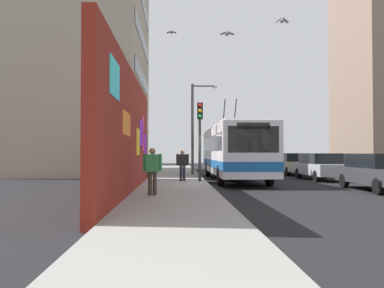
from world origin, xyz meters
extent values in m
plane|color=black|center=(0.00, 0.00, 0.00)|extent=(80.00, 80.00, 0.00)
cube|color=gray|center=(0.00, 1.60, 0.07)|extent=(48.00, 3.20, 0.15)
cube|color=maroon|center=(-4.15, 3.35, 2.34)|extent=(13.71, 0.30, 4.69)
cube|color=#33D8E5|center=(-8.66, 3.19, 3.58)|extent=(1.54, 0.02, 1.00)
cube|color=#F2338C|center=(0.06, 3.19, 2.57)|extent=(0.80, 0.02, 1.72)
cube|color=#8C19D8|center=(-0.93, 3.19, 2.53)|extent=(1.71, 0.02, 1.17)
cube|color=#8C19D8|center=(1.30, 3.19, 2.02)|extent=(1.11, 0.02, 1.18)
cube|color=yellow|center=(-2.51, 3.19, 2.08)|extent=(1.20, 0.02, 1.13)
cube|color=orange|center=(-6.24, 3.19, 2.57)|extent=(1.88, 0.02, 0.76)
cube|color=#9E937F|center=(11.99, 9.20, 8.94)|extent=(13.91, 9.78, 17.89)
cube|color=black|center=(11.99, 4.29, 4.40)|extent=(11.82, 0.04, 1.10)
cube|color=black|center=(11.99, 4.29, 7.60)|extent=(11.82, 0.04, 1.10)
cube|color=black|center=(11.99, 4.29, 10.80)|extent=(11.82, 0.04, 1.10)
cube|color=black|center=(11.99, 4.29, 14.00)|extent=(11.82, 0.04, 1.10)
cube|color=gray|center=(14.25, -17.00, 10.47)|extent=(8.45, 6.38, 20.93)
cube|color=silver|center=(3.26, -1.80, 1.75)|extent=(11.40, 2.65, 2.59)
cube|color=silver|center=(3.26, -1.80, 3.10)|extent=(10.95, 2.44, 0.12)
cube|color=#1959A5|center=(3.26, -1.80, 1.00)|extent=(11.42, 2.67, 0.44)
cube|color=black|center=(-2.42, -1.80, 2.20)|extent=(0.04, 2.25, 1.17)
cube|color=black|center=(3.26, -1.80, 2.13)|extent=(10.49, 2.68, 0.83)
cube|color=orange|center=(-2.41, -1.80, 2.79)|extent=(0.06, 1.46, 0.28)
cylinder|color=black|center=(4.97, -2.15, 3.94)|extent=(1.43, 0.06, 2.00)
cylinder|color=black|center=(4.97, -1.45, 3.94)|extent=(1.43, 0.06, 2.00)
cylinder|color=black|center=(-0.39, -3.00, 0.50)|extent=(1.00, 0.28, 1.00)
cylinder|color=black|center=(-0.39, -0.60, 0.50)|extent=(1.00, 0.28, 1.00)
cylinder|color=black|center=(6.91, -3.00, 0.50)|extent=(1.00, 0.28, 1.00)
cylinder|color=black|center=(6.91, -0.60, 0.50)|extent=(1.00, 0.28, 1.00)
cube|color=#38383D|center=(-3.05, -7.00, 0.65)|extent=(4.50, 1.81, 0.66)
cube|color=black|center=(-2.96, -7.00, 1.28)|extent=(2.70, 1.63, 0.60)
cylinder|color=black|center=(-4.54, -6.20, 0.32)|extent=(0.64, 0.22, 0.64)
cylinder|color=black|center=(-1.57, -7.80, 0.32)|extent=(0.64, 0.22, 0.64)
cylinder|color=black|center=(-1.57, -6.20, 0.32)|extent=(0.64, 0.22, 0.64)
cube|color=#B7B7BC|center=(3.32, -7.00, 0.65)|extent=(4.67, 1.85, 0.66)
cube|color=black|center=(3.42, -7.00, 1.28)|extent=(2.80, 1.66, 0.60)
cylinder|color=black|center=(1.78, -7.82, 0.32)|extent=(0.64, 0.22, 0.64)
cylinder|color=black|center=(1.78, -6.18, 0.32)|extent=(0.64, 0.22, 0.64)
cylinder|color=black|center=(4.86, -7.82, 0.32)|extent=(0.64, 0.22, 0.64)
cylinder|color=black|center=(4.86, -6.18, 0.32)|extent=(0.64, 0.22, 0.64)
cube|color=#C6B793|center=(8.60, -7.00, 0.65)|extent=(4.49, 1.82, 0.66)
cube|color=black|center=(8.69, -7.00, 1.28)|extent=(2.70, 1.64, 0.60)
cylinder|color=black|center=(7.12, -7.81, 0.32)|extent=(0.64, 0.22, 0.64)
cylinder|color=black|center=(7.12, -6.19, 0.32)|extent=(0.64, 0.22, 0.64)
cylinder|color=black|center=(10.08, -7.81, 0.32)|extent=(0.64, 0.22, 0.64)
cylinder|color=black|center=(10.08, -6.19, 0.32)|extent=(0.64, 0.22, 0.64)
cube|color=navy|center=(14.13, -7.00, 0.65)|extent=(4.08, 1.81, 0.66)
cube|color=black|center=(14.21, -7.00, 1.28)|extent=(2.45, 1.63, 0.60)
cylinder|color=black|center=(12.79, -7.81, 0.32)|extent=(0.64, 0.22, 0.64)
cylinder|color=black|center=(12.79, -6.19, 0.32)|extent=(0.64, 0.22, 0.64)
cylinder|color=black|center=(15.48, -7.81, 0.32)|extent=(0.64, 0.22, 0.64)
cylinder|color=black|center=(15.48, -6.19, 0.32)|extent=(0.64, 0.22, 0.64)
cylinder|color=#1E1E2D|center=(0.81, 1.15, 0.55)|extent=(0.14, 0.14, 0.79)
cylinder|color=#1E1E2D|center=(0.81, 1.31, 0.55)|extent=(0.14, 0.14, 0.79)
cube|color=black|center=(0.81, 1.23, 1.24)|extent=(0.22, 0.46, 0.59)
cylinder|color=black|center=(0.81, 0.95, 1.27)|extent=(0.09, 0.09, 0.56)
cylinder|color=black|center=(0.81, 1.51, 1.27)|extent=(0.09, 0.09, 0.56)
sphere|color=#936B4C|center=(0.81, 1.23, 1.64)|extent=(0.21, 0.21, 0.21)
cylinder|color=#3F3326|center=(-5.60, 2.30, 0.55)|extent=(0.14, 0.14, 0.81)
cylinder|color=#3F3326|center=(-5.60, 2.47, 0.55)|extent=(0.14, 0.14, 0.81)
cube|color=#338C4C|center=(-5.60, 2.39, 1.26)|extent=(0.22, 0.47, 0.61)
cylinder|color=#338C4C|center=(-5.60, 2.10, 1.29)|extent=(0.09, 0.09, 0.58)
cylinder|color=#338C4C|center=(-5.60, 2.67, 1.29)|extent=(0.09, 0.09, 0.58)
sphere|color=#936B4C|center=(-5.60, 2.39, 1.67)|extent=(0.22, 0.22, 0.22)
cylinder|color=#2D382D|center=(0.60, 0.35, 2.17)|extent=(0.14, 0.14, 4.04)
cube|color=black|center=(0.38, 0.35, 3.74)|extent=(0.20, 0.28, 0.84)
sphere|color=red|center=(0.27, 0.35, 4.02)|extent=(0.18, 0.18, 0.18)
sphere|color=yellow|center=(0.27, 0.35, 3.74)|extent=(0.18, 0.18, 0.18)
sphere|color=green|center=(0.27, 0.35, 3.46)|extent=(0.18, 0.18, 0.18)
cylinder|color=#4C4C51|center=(6.84, 0.45, 3.23)|extent=(0.18, 0.18, 6.16)
cylinder|color=#4C4C51|center=(6.84, -0.32, 6.16)|extent=(0.10, 1.54, 0.10)
ellipsoid|color=silver|center=(6.84, -1.09, 6.11)|extent=(0.44, 0.28, 0.20)
ellipsoid|color=gray|center=(-4.12, -0.43, 6.26)|extent=(0.32, 0.14, 0.12)
cube|color=gray|center=(-4.12, -0.57, 6.29)|extent=(0.20, 0.27, 0.11)
cube|color=gray|center=(-4.12, -0.29, 6.29)|extent=(0.20, 0.27, 0.11)
ellipsoid|color=slate|center=(3.36, 1.83, 8.69)|extent=(0.32, 0.14, 0.12)
cube|color=slate|center=(3.36, 1.69, 8.72)|extent=(0.20, 0.27, 0.10)
cube|color=slate|center=(3.36, 1.97, 8.72)|extent=(0.20, 0.27, 0.10)
ellipsoid|color=gray|center=(-3.41, -2.81, 7.05)|extent=(0.32, 0.14, 0.12)
cube|color=gray|center=(-3.41, -2.95, 7.08)|extent=(0.20, 0.23, 0.19)
cube|color=gray|center=(-3.41, -2.67, 7.08)|extent=(0.20, 0.23, 0.19)
cylinder|color=black|center=(1.24, -0.60, 0.00)|extent=(2.04, 2.04, 0.00)
camera|label=1|loc=(-18.68, 1.57, 1.62)|focal=35.27mm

